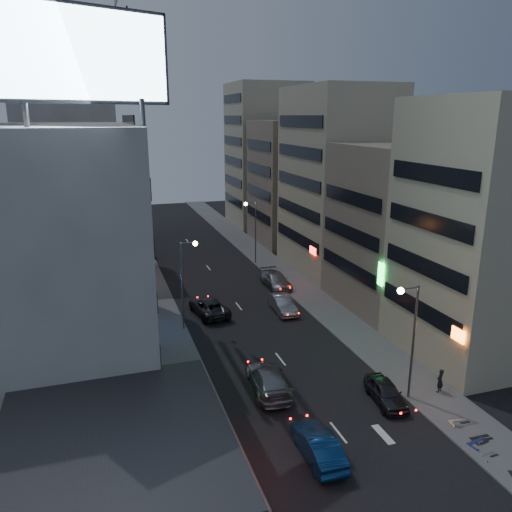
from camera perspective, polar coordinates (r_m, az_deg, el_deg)
name	(u,v)px	position (r m, az deg, el deg)	size (l,w,h in m)	color
ground	(373,476)	(29.82, 13.18, -23.28)	(180.00, 180.00, 0.00)	black
sidewalk_left	(154,301)	(53.05, -11.56, -5.05)	(4.00, 120.00, 0.12)	#4C4C4F
sidewalk_right	(297,285)	(56.80, 4.69, -3.37)	(4.00, 120.00, 0.12)	#4C4C4F
food_court	(98,476)	(27.16, -17.66, -22.79)	(11.00, 13.00, 3.88)	tan
white_building	(43,248)	(40.83, -23.20, 0.86)	(14.00, 24.00, 18.00)	#B8B8B2
shophouse_near	(482,233)	(41.81, 24.45, 2.45)	(10.00, 11.00, 20.00)	tan
shophouse_mid	(400,227)	(51.35, 16.11, 3.20)	(11.00, 12.00, 16.00)	gray
shophouse_far	(337,181)	(61.66, 9.20, 8.45)	(10.00, 14.00, 22.00)	tan
far_left_a	(72,189)	(65.10, -20.24, 7.18)	(11.00, 10.00, 20.00)	#B8B8B2
far_left_b	(73,194)	(78.33, -20.16, 6.62)	(12.00, 10.00, 15.00)	gray
far_right_a	(293,182)	(75.65, 4.31, 8.39)	(11.00, 12.00, 18.00)	gray
far_right_b	(266,155)	(88.57, 1.18, 11.44)	(12.00, 12.00, 24.00)	tan
billboard	(81,55)	(29.62, -19.38, 20.87)	(9.52, 3.75, 6.20)	#595B60
street_lamp_right_near	(410,326)	(34.29, 17.15, -7.69)	(1.60, 0.44, 8.02)	#595B60
street_lamp_left	(186,273)	(44.08, -8.01, -1.89)	(1.60, 0.44, 8.02)	#595B60
street_lamp_right_far	(253,223)	(63.75, -0.39, 3.75)	(1.60, 0.44, 8.02)	#595B60
parked_car_right_near	(386,392)	(35.69, 14.61, -14.83)	(1.74, 4.33, 1.47)	#28282D
parked_car_right_mid	(282,304)	(49.21, 3.04, -5.48)	(1.71, 4.90, 1.61)	#A9AAB1
parked_car_left	(209,307)	(48.64, -5.42, -5.79)	(2.66, 5.78, 1.61)	#25262A
parked_car_right_far	(276,280)	(56.03, 2.29, -2.77)	(2.32, 5.70, 1.66)	#9A9DA2
road_car_blue	(318,445)	(30.05, 7.09, -20.69)	(1.68, 4.83, 1.59)	navy
road_car_silver	(268,380)	(35.82, 1.39, -13.95)	(2.37, 5.84, 1.69)	gray
person	(440,381)	(37.67, 20.29, -13.21)	(0.62, 0.41, 1.71)	black
scooter_silver_a	(494,443)	(33.21, 25.57, -18.75)	(1.61, 0.54, 0.98)	#B6B8BE
scooter_blue	(483,428)	(34.06, 24.48, -17.47)	(1.97, 0.66, 1.21)	navy
scooter_black_b	(488,426)	(34.47, 25.01, -17.15)	(1.92, 0.64, 1.17)	black
scooter_silver_b	(466,410)	(35.47, 22.92, -15.94)	(1.85, 0.62, 1.13)	#B7B8BF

